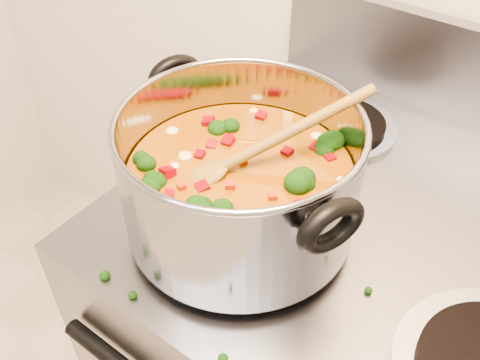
# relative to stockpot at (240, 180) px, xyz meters

# --- Properties ---
(stockpot) EXTENTS (0.36, 0.30, 0.18)m
(stockpot) POSITION_rel_stockpot_xyz_m (0.00, 0.00, 0.00)
(stockpot) COLOR gray
(stockpot) RESTS_ON electric_range
(wooden_spoon) EXTENTS (0.17, 0.22, 0.11)m
(wooden_spoon) POSITION_rel_stockpot_xyz_m (0.01, 0.01, 0.04)
(wooden_spoon) COLOR olive
(wooden_spoon) RESTS_ON stockpot
(cooktop_crumbs) EXTENTS (0.21, 0.38, 0.01)m
(cooktop_crumbs) POSITION_rel_stockpot_xyz_m (-0.08, -0.03, -0.09)
(cooktop_crumbs) COLOR black
(cooktop_crumbs) RESTS_ON electric_range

